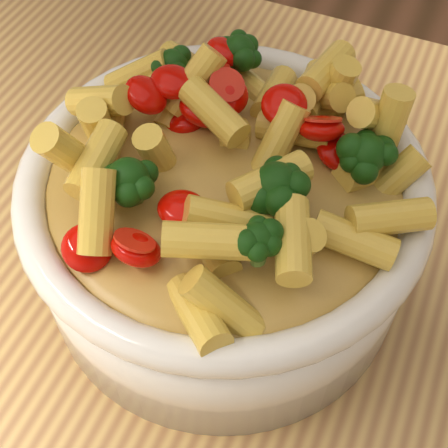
% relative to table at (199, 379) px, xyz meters
% --- Properties ---
extents(table, '(1.20, 0.80, 0.90)m').
position_rel_table_xyz_m(table, '(0.00, 0.00, 0.00)').
color(table, tan).
rests_on(table, ground).
extents(serving_bowl, '(0.27, 0.27, 0.12)m').
position_rel_table_xyz_m(serving_bowl, '(0.00, 0.05, 0.16)').
color(serving_bowl, white).
rests_on(serving_bowl, table).
extents(pasta_salad, '(0.21, 0.21, 0.05)m').
position_rel_table_xyz_m(pasta_salad, '(0.00, 0.05, 0.23)').
color(pasta_salad, '#FFDA50').
rests_on(pasta_salad, serving_bowl).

